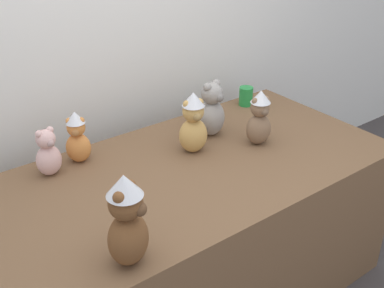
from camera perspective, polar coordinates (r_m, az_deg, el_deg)
wall_back at (r=2.60m, az=-10.07°, el=14.18°), size 7.00×0.08×2.60m
display_table at (r=2.44m, az=0.00°, el=-10.50°), size 1.91×0.96×0.77m
teddy_bear_ash at (r=2.46m, az=2.33°, el=3.99°), size 0.17×0.15×0.29m
teddy_bear_honey at (r=2.28m, az=0.15°, el=2.46°), size 0.16×0.15×0.31m
teddy_bear_mocha at (r=2.39m, az=7.95°, el=3.03°), size 0.15×0.13×0.28m
teddy_bear_chestnut at (r=1.62m, az=-7.65°, el=-9.00°), size 0.20×0.20×0.35m
teddy_bear_blush at (r=2.21m, az=-16.61°, el=-1.07°), size 0.13×0.12×0.23m
teddy_bear_ginger at (r=2.27m, az=-13.37°, el=0.74°), size 0.15×0.14×0.25m
party_cup_green at (r=2.85m, az=6.37°, el=5.62°), size 0.08×0.08×0.11m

